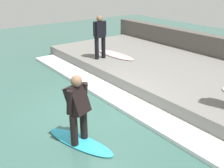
{
  "coord_description": "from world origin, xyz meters",
  "views": [
    {
      "loc": [
        -3.36,
        -5.26,
        3.43
      ],
      "look_at": [
        0.62,
        0.0,
        0.7
      ],
      "focal_mm": 42.0,
      "sensor_mm": 36.0,
      "label": 1
    }
  ],
  "objects_px": {
    "surfer_waiting_far": "(100,35)",
    "surfboard_waiting_far": "(116,55)",
    "surfboard_riding": "(80,142)",
    "surfer_riding": "(78,106)"
  },
  "relations": [
    {
      "from": "surfboard_riding",
      "to": "surfer_waiting_far",
      "type": "relative_size",
      "value": 1.12
    },
    {
      "from": "surfboard_riding",
      "to": "surfer_riding",
      "type": "distance_m",
      "value": 0.89
    },
    {
      "from": "surfboard_waiting_far",
      "to": "surfer_waiting_far",
      "type": "bearing_deg",
      "value": 177.6
    },
    {
      "from": "surfboard_riding",
      "to": "surfboard_waiting_far",
      "type": "relative_size",
      "value": 0.9
    },
    {
      "from": "surfboard_riding",
      "to": "surfer_waiting_far",
      "type": "height_order",
      "value": "surfer_waiting_far"
    },
    {
      "from": "surfer_waiting_far",
      "to": "surfboard_waiting_far",
      "type": "height_order",
      "value": "surfer_waiting_far"
    },
    {
      "from": "surfer_waiting_far",
      "to": "surfer_riding",
      "type": "bearing_deg",
      "value": -130.05
    },
    {
      "from": "surfer_waiting_far",
      "to": "surfboard_waiting_far",
      "type": "bearing_deg",
      "value": -2.4
    },
    {
      "from": "surfboard_riding",
      "to": "surfer_waiting_far",
      "type": "bearing_deg",
      "value": 49.95
    },
    {
      "from": "surfer_riding",
      "to": "surfboard_waiting_far",
      "type": "bearing_deg",
      "value": 43.79
    }
  ]
}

